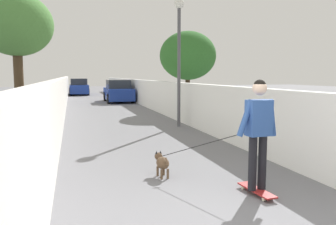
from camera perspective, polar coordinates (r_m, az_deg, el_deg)
ground_plane at (r=17.73m, az=-9.78°, el=0.23°), size 80.00×80.00×0.00m
wall_left at (r=15.57m, az=-17.77°, el=2.37°), size 48.00×0.30×1.73m
fence_right at (r=16.15m, az=-0.60°, el=2.52°), size 48.00×0.30×1.57m
tree_right_near at (r=17.55m, az=3.39°, el=9.61°), size 2.91×2.91×4.12m
tree_left_mid at (r=11.22m, az=-24.43°, el=13.25°), size 2.15×2.15×4.31m
lamp_post at (r=12.24m, az=1.89°, el=12.14°), size 0.36×0.36×4.57m
skateboard at (r=5.61m, az=14.84°, el=-12.67°), size 0.81×0.26×0.08m
person_skateboarder at (r=5.37m, az=15.15°, el=-2.18°), size 0.25×0.71×1.73m
dog at (r=6.26m, az=-0.95°, el=-8.45°), size 1.60×1.32×1.06m
car_near at (r=23.75m, az=-8.45°, el=3.53°), size 4.00×1.80×1.54m
car_far at (r=33.08m, az=-14.91°, el=4.17°), size 4.06×1.80×1.54m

